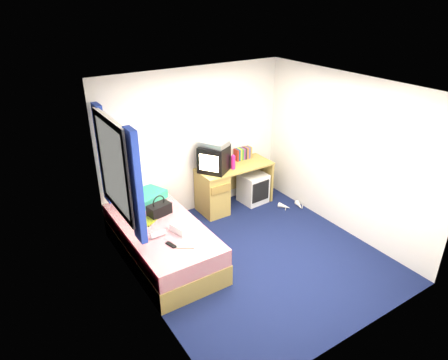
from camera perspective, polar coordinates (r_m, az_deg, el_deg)
ground at (r=5.77m, az=4.57°, el=-10.94°), size 3.40×3.40×0.00m
room_shell at (r=5.04m, az=5.14°, el=2.41°), size 3.40×3.40×3.40m
bed at (r=5.65m, az=-8.76°, el=-8.75°), size 1.01×2.00×0.54m
pillow at (r=6.09m, az=-11.23°, el=-2.53°), size 0.71×0.60×0.13m
desk at (r=6.72m, az=-0.50°, el=-1.11°), size 1.30×0.55×0.75m
storage_cube at (r=7.05m, az=4.16°, el=-1.12°), size 0.45×0.45×0.53m
crt_tv at (r=6.43m, az=-1.45°, el=3.08°), size 0.58×0.58×0.43m
vcr at (r=6.34m, az=-1.46°, el=5.22°), size 0.46×0.52×0.08m
book_row at (r=6.95m, az=2.69°, el=3.82°), size 0.31×0.13×0.20m
picture_frame at (r=7.04m, az=3.55°, el=3.82°), size 0.05×0.12×0.14m
pink_water_bottle at (r=6.54m, az=1.31°, el=2.50°), size 0.08×0.08×0.22m
aerosol_can at (r=6.62m, az=0.79°, el=2.63°), size 0.06×0.06×0.19m
handbag at (r=5.71m, az=-9.24°, el=-4.12°), size 0.35×0.24×0.30m
towel at (r=5.35m, az=-5.63°, el=-6.54°), size 0.36×0.33×0.10m
magazine at (r=5.63m, az=-11.31°, el=-5.72°), size 0.33×0.35×0.01m
water_bottle at (r=5.26m, az=-9.40°, el=-7.66°), size 0.20×0.07×0.07m
colour_swatch_fan at (r=5.03m, az=-5.52°, el=-9.48°), size 0.22×0.17×0.01m
remote_control at (r=5.08m, az=-7.58°, el=-9.16°), size 0.09×0.17×0.02m
window_assembly at (r=5.13m, az=-15.09°, el=1.61°), size 0.11×1.42×1.40m
white_heels at (r=7.01m, az=9.68°, el=-3.67°), size 0.40×0.35×0.09m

